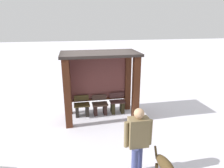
% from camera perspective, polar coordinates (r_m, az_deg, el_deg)
% --- Properties ---
extents(ground_plane, '(60.00, 60.00, 0.00)m').
position_cam_1_polar(ground_plane, '(7.32, -3.18, -9.33)').
color(ground_plane, white).
extents(bus_shelter, '(2.58, 1.37, 2.33)m').
position_cam_1_polar(bus_shelter, '(6.89, -4.17, 2.54)').
color(bus_shelter, '#452112').
rests_on(bus_shelter, ground).
extents(bench_left_inside, '(0.56, 0.39, 0.73)m').
position_cam_1_polar(bench_left_inside, '(7.35, -8.62, -6.88)').
color(bench_left_inside, '#463A1B').
rests_on(bench_left_inside, ground).
extents(bench_center_inside, '(0.56, 0.39, 0.71)m').
position_cam_1_polar(bench_center_inside, '(7.40, -3.48, -6.61)').
color(bench_center_inside, '#443028').
rests_on(bench_center_inside, ground).
extents(bench_right_inside, '(0.56, 0.36, 0.74)m').
position_cam_1_polar(bench_right_inside, '(7.50, 1.55, -6.12)').
color(bench_right_inside, '#482B2A').
rests_on(bench_right_inside, ground).
extents(person_walking, '(0.61, 0.38, 1.64)m').
position_cam_1_polar(person_walking, '(4.34, 7.47, -15.25)').
color(person_walking, olive).
rests_on(person_walking, ground).
extents(dog, '(0.30, 0.89, 0.65)m').
position_cam_1_polar(dog, '(4.56, 15.29, -22.05)').
color(dog, '#503C20').
rests_on(dog, ground).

